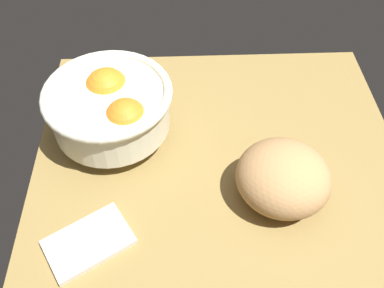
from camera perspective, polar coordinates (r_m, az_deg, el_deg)
ground_plane at (r=76.58cm, az=3.53°, el=-2.30°), size 65.05×57.03×3.00cm
fruit_bowl at (r=74.75cm, az=-10.93°, el=5.04°), size 22.29×22.29×12.28cm
bread_loaf at (r=67.91cm, az=12.23°, el=-4.46°), size 19.47×19.17×9.76cm
napkin_folded at (r=67.32cm, az=-13.81°, el=-12.79°), size 14.84×13.31×1.07cm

